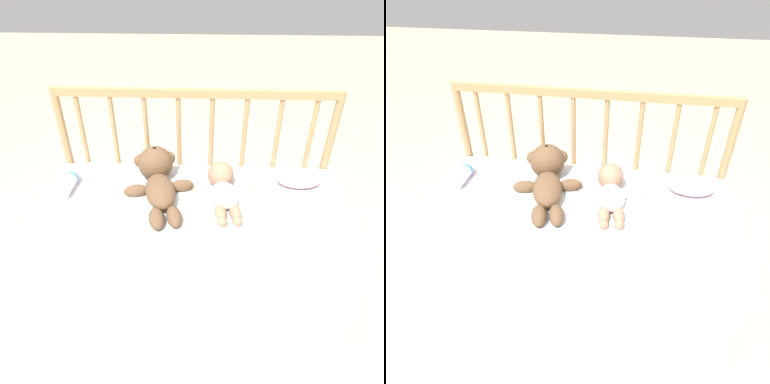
# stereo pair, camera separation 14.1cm
# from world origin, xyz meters

# --- Properties ---
(ground_plane) EXTENTS (12.00, 12.00, 0.00)m
(ground_plane) POSITION_xyz_m (0.00, 0.00, 0.00)
(ground_plane) COLOR #C6B293
(crib_mattress) EXTENTS (1.30, 0.62, 0.48)m
(crib_mattress) POSITION_xyz_m (0.00, 0.00, 0.24)
(crib_mattress) COLOR silver
(crib_mattress) RESTS_ON ground_plane
(crib_rail) EXTENTS (1.30, 0.04, 0.86)m
(crib_rail) POSITION_xyz_m (-0.00, 0.33, 0.61)
(crib_rail) COLOR tan
(crib_rail) RESTS_ON ground_plane
(blanket) EXTENTS (0.78, 0.55, 0.01)m
(blanket) POSITION_xyz_m (-0.03, 0.01, 0.49)
(blanket) COLOR white
(blanket) RESTS_ON crib_mattress
(teddy_bear) EXTENTS (0.31, 0.48, 0.16)m
(teddy_bear) POSITION_xyz_m (-0.15, 0.11, 0.55)
(teddy_bear) COLOR brown
(teddy_bear) RESTS_ON crib_mattress
(baby) EXTENTS (0.29, 0.36, 0.12)m
(baby) POSITION_xyz_m (0.13, 0.06, 0.53)
(baby) COLOR white
(baby) RESTS_ON crib_mattress
(small_pillow) EXTENTS (0.20, 0.12, 0.06)m
(small_pillow) POSITION_xyz_m (0.47, 0.17, 0.51)
(small_pillow) COLOR silver
(small_pillow) RESTS_ON crib_mattress
(baby_bottle) EXTENTS (0.06, 0.16, 0.06)m
(baby_bottle) POSITION_xyz_m (-0.55, 0.10, 0.51)
(baby_bottle) COLOR white
(baby_bottle) RESTS_ON crib_mattress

